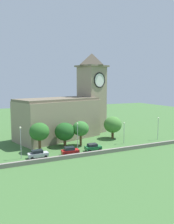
{
  "coord_description": "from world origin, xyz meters",
  "views": [
    {
      "loc": [
        -28.32,
        -49.77,
        16.71
      ],
      "look_at": [
        -1.78,
        7.34,
        8.97
      ],
      "focal_mm": 36.8,
      "sensor_mm": 36.0,
      "label": 1
    }
  ],
  "objects": [
    {
      "name": "streetlamp_west_mid",
      "position": [
        -6.96,
        1.8,
        4.79
      ],
      "size": [
        0.44,
        0.44,
        7.2
      ],
      "color": "#9EA0A5",
      "rests_on": "ground"
    },
    {
      "name": "car_red",
      "position": [
        -9.78,
        -0.32,
        0.96
      ],
      "size": [
        4.22,
        2.48,
        1.91
      ],
      "color": "red",
      "rests_on": "ground"
    },
    {
      "name": "tree_riverside_west",
      "position": [
        8.01,
        9.68,
        4.3
      ],
      "size": [
        5.51,
        5.51,
        6.81
      ],
      "color": "brown",
      "rests_on": "ground"
    },
    {
      "name": "ground_plane",
      "position": [
        0.0,
        15.0,
        0.0
      ],
      "size": [
        200.0,
        200.0,
        0.0
      ],
      "primitive_type": "plane",
      "color": "#3D6633"
    },
    {
      "name": "car_silver",
      "position": [
        -17.2,
        0.62,
        0.94
      ],
      "size": [
        4.49,
        2.15,
        1.86
      ],
      "color": "silver",
      "rests_on": "ground"
    },
    {
      "name": "tree_riverside_east",
      "position": [
        -4.12,
        6.38,
        4.64
      ],
      "size": [
        4.46,
        4.46,
        6.69
      ],
      "color": "brown",
      "rests_on": "ground"
    },
    {
      "name": "streetlamp_east_mid",
      "position": [
        19.5,
        2.58,
        4.54
      ],
      "size": [
        0.44,
        0.44,
        6.77
      ],
      "color": "#9EA0A5",
      "rests_on": "ground"
    },
    {
      "name": "church",
      "position": [
        -3.05,
        18.4,
        8.41
      ],
      "size": [
        32.59,
        18.89,
        26.96
      ],
      "color": "gray",
      "rests_on": "ground"
    },
    {
      "name": "quay_barrier",
      "position": [
        0.0,
        -2.81,
        0.46
      ],
      "size": [
        52.15,
        0.7,
        0.91
      ],
      "primitive_type": "cube",
      "color": "gray",
      "rests_on": "ground"
    },
    {
      "name": "streetlamp_central",
      "position": [
        7.62,
        2.97,
        4.11
      ],
      "size": [
        0.44,
        0.44,
        6.02
      ],
      "color": "#9EA0A5",
      "rests_on": "ground"
    },
    {
      "name": "tree_by_tower",
      "position": [
        -15.57,
        5.58,
        4.95
      ],
      "size": [
        4.94,
        4.94,
        7.22
      ],
      "color": "brown",
      "rests_on": "ground"
    },
    {
      "name": "tree_churchyard",
      "position": [
        -8.31,
        7.44,
        3.99
      ],
      "size": [
        5.37,
        5.37,
        6.43
      ],
      "color": "brown",
      "rests_on": "ground"
    },
    {
      "name": "car_green",
      "position": [
        -3.35,
        0.41,
        0.92
      ],
      "size": [
        4.14,
        2.39,
        1.83
      ],
      "color": "#1E6B38",
      "rests_on": "ground"
    },
    {
      "name": "streetlamp_west_end",
      "position": [
        -20.71,
        1.67,
        4.85
      ],
      "size": [
        0.44,
        0.44,
        7.3
      ],
      "color": "#9EA0A5",
      "rests_on": "ground"
    }
  ]
}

